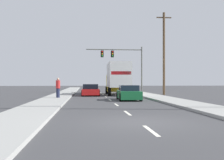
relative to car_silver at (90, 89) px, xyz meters
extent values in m
plane|color=#3D3D3F|center=(1.58, -1.84, -0.56)|extent=(140.00, 140.00, 0.00)
cube|color=#9E9E99|center=(6.36, -6.84, -0.49)|extent=(2.46, 80.00, 0.14)
cube|color=#9E9E99|center=(-3.20, -6.84, -0.49)|extent=(2.46, 80.00, 0.14)
cube|color=silver|center=(1.58, -28.71, -0.56)|extent=(0.14, 2.00, 0.01)
cube|color=silver|center=(1.58, -23.71, -0.56)|extent=(0.14, 2.00, 0.01)
cube|color=silver|center=(1.58, -18.71, -0.56)|extent=(0.14, 2.00, 0.01)
cube|color=silver|center=(1.58, -13.71, -0.56)|extent=(0.14, 2.00, 0.01)
cube|color=silver|center=(1.58, -8.71, -0.56)|extent=(0.14, 2.00, 0.01)
cube|color=silver|center=(1.58, -3.71, -0.56)|extent=(0.14, 2.00, 0.01)
cube|color=silver|center=(1.58, 1.29, -0.56)|extent=(0.14, 2.00, 0.01)
cube|color=silver|center=(1.58, 6.29, -0.56)|extent=(0.14, 2.00, 0.01)
cube|color=silver|center=(1.58, 11.29, -0.56)|extent=(0.14, 2.00, 0.01)
cube|color=silver|center=(1.58, 16.29, -0.56)|extent=(0.14, 2.00, 0.01)
cube|color=silver|center=(1.58, 21.29, -0.56)|extent=(0.14, 2.00, 0.01)
cube|color=silver|center=(1.58, 26.29, -0.56)|extent=(0.14, 2.00, 0.01)
cube|color=#B7BABF|center=(0.00, 0.04, -0.10)|extent=(1.75, 4.65, 0.66)
cube|color=#192333|center=(0.00, -0.18, 0.45)|extent=(1.53, 1.99, 0.44)
cylinder|color=black|center=(-0.79, 1.82, -0.24)|extent=(0.22, 0.64, 0.64)
cylinder|color=black|center=(0.81, 1.81, -0.24)|extent=(0.22, 0.64, 0.64)
cylinder|color=black|center=(-0.81, -1.73, -0.24)|extent=(0.22, 0.64, 0.64)
cylinder|color=black|center=(0.80, -1.73, -0.24)|extent=(0.22, 0.64, 0.64)
cube|color=red|center=(0.01, -6.12, -0.11)|extent=(1.89, 4.63, 0.64)
cube|color=#192333|center=(0.01, -6.05, 0.47)|extent=(1.66, 2.38, 0.52)
cylinder|color=black|center=(-0.88, -4.35, -0.24)|extent=(0.22, 0.64, 0.64)
cylinder|color=black|center=(0.89, -4.35, -0.24)|extent=(0.22, 0.64, 0.64)
cylinder|color=black|center=(-0.87, -7.88, -0.24)|extent=(0.22, 0.64, 0.64)
cylinder|color=black|center=(0.89, -7.88, -0.24)|extent=(0.22, 0.64, 0.64)
cube|color=white|center=(3.25, -5.79, 1.78)|extent=(2.47, 5.70, 2.79)
cube|color=red|center=(3.20, -8.60, 1.92)|extent=(2.13, 0.08, 0.36)
cube|color=yellow|center=(3.32, -1.84, 0.81)|extent=(2.31, 2.28, 2.15)
cylinder|color=black|center=(2.19, -1.82, -0.08)|extent=(0.32, 0.97, 0.96)
cylinder|color=black|center=(4.46, -1.86, -0.08)|extent=(0.32, 0.97, 0.96)
cylinder|color=black|center=(2.10, -6.90, -0.08)|extent=(0.32, 0.97, 0.96)
cylinder|color=black|center=(4.37, -6.95, -0.08)|extent=(0.32, 0.97, 0.96)
cube|color=#196B38|center=(3.14, -14.01, -0.10)|extent=(1.85, 4.33, 0.66)
cube|color=#192333|center=(3.14, -14.05, 0.47)|extent=(1.58, 2.25, 0.48)
cylinder|color=black|center=(2.40, -12.40, -0.24)|extent=(0.24, 0.65, 0.64)
cylinder|color=black|center=(3.99, -12.45, -0.24)|extent=(0.24, 0.65, 0.64)
cylinder|color=black|center=(2.29, -15.57, -0.24)|extent=(0.24, 0.65, 0.64)
cylinder|color=black|center=(3.88, -15.62, -0.24)|extent=(0.24, 0.65, 0.64)
cylinder|color=#595B56|center=(7.79, 3.13, 2.82)|extent=(0.20, 0.20, 6.76)
cylinder|color=#595B56|center=(3.67, 3.13, 5.74)|extent=(8.25, 0.14, 0.14)
cube|color=black|center=(3.39, 3.13, 5.09)|extent=(0.40, 0.56, 0.95)
sphere|color=red|center=(3.39, 2.82, 5.39)|extent=(0.20, 0.20, 0.20)
sphere|color=orange|center=(3.39, 2.82, 5.09)|extent=(0.20, 0.20, 0.20)
sphere|color=green|center=(3.39, 2.82, 4.79)|extent=(0.20, 0.20, 0.20)
cube|color=black|center=(1.88, 3.13, 5.09)|extent=(0.40, 0.56, 0.95)
sphere|color=red|center=(1.88, 2.82, 5.39)|extent=(0.20, 0.20, 0.20)
sphere|color=orange|center=(1.88, 2.82, 5.09)|extent=(0.20, 0.20, 0.20)
sphere|color=green|center=(1.88, 2.82, 4.79)|extent=(0.20, 0.20, 0.20)
cylinder|color=brown|center=(8.75, -5.29, 4.34)|extent=(0.28, 0.28, 9.80)
cube|color=brown|center=(8.75, -5.29, 8.64)|extent=(1.80, 0.12, 0.12)
cylinder|color=#1E233F|center=(-3.00, -12.15, -0.01)|extent=(0.32, 0.32, 0.83)
cylinder|color=red|center=(-3.00, -12.15, 0.77)|extent=(0.38, 0.38, 0.73)
sphere|color=tan|center=(-3.00, -12.15, 1.24)|extent=(0.22, 0.22, 0.22)
camera|label=1|loc=(-0.50, -37.44, 1.01)|focal=44.45mm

